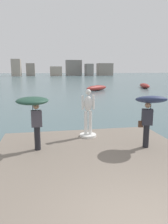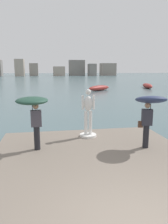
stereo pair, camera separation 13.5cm
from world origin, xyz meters
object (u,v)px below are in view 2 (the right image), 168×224
onlooker_left (33,107)px  boat_rightward (99,88)px  onlooker_right (150,106)px  statue_white_figure (88,116)px  boat_far (147,86)px

onlooker_left → boat_rightward: bearing=71.7°
onlooker_right → boat_rightward: (4.53, 26.97, -1.59)m
statue_white_figure → onlooker_right: size_ratio=1.02×
statue_white_figure → onlooker_right: bearing=-40.7°
boat_far → boat_rightward: (-10.05, -3.44, -0.00)m
statue_white_figure → boat_far: statue_white_figure is taller
onlooker_left → onlooker_right: size_ratio=0.95×
statue_white_figure → boat_far: size_ratio=0.37×
onlooker_left → boat_rightward: onlooker_left is taller
onlooker_left → boat_far: onlooker_left is taller
statue_white_figure → onlooker_left: size_ratio=1.07×
onlooker_right → boat_far: size_ratio=0.36×
statue_white_figure → onlooker_left: bearing=-151.4°
onlooker_right → boat_rightward: size_ratio=0.44×
boat_rightward → boat_far: bearing=18.9°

